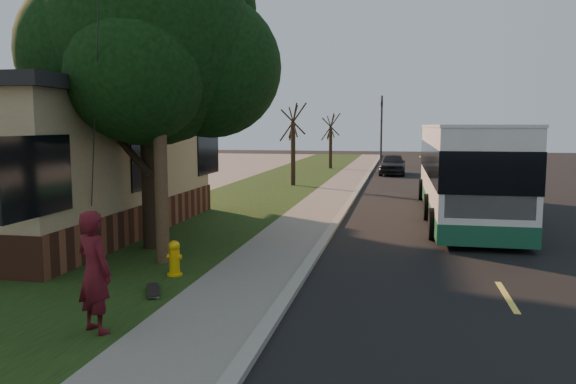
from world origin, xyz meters
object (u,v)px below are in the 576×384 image
(fire_hydrant, at_px, (174,258))
(leafy_tree, at_px, (152,46))
(bare_tree_far, at_px, (331,142))
(distant_car, at_px, (392,164))
(traffic_signal, at_px, (381,126))
(transit_bus, at_px, (464,168))
(dumpster, at_px, (103,197))
(skateboarder, at_px, (94,272))
(utility_pole, at_px, (157,60))
(bare_tree_near, at_px, (293,145))
(skateboard_main, at_px, (153,290))

(fire_hydrant, bearing_deg, leafy_tree, 120.67)
(bare_tree_far, distance_m, distant_car, 5.97)
(fire_hydrant, height_order, bare_tree_far, bare_tree_far)
(traffic_signal, relative_size, transit_bus, 0.46)
(leafy_tree, distance_m, dumpster, 7.64)
(bare_tree_far, relative_size, traffic_signal, 0.73)
(leafy_tree, relative_size, traffic_signal, 1.42)
(skateboarder, xyz_separation_m, distant_car, (4.00, 29.58, -0.31))
(leafy_tree, distance_m, transit_bus, 11.34)
(traffic_signal, height_order, skateboarder, traffic_signal)
(dumpster, bearing_deg, utility_pole, -51.30)
(transit_bus, distance_m, dumpster, 12.74)
(bare_tree_far, relative_size, dumpster, 2.50)
(bare_tree_near, distance_m, distant_car, 9.81)
(leafy_tree, xyz_separation_m, skateboard_main, (1.67, -3.93, -5.04))
(skateboard_main, bearing_deg, transit_bus, 58.22)
(skateboarder, height_order, skateboard_main, skateboarder)
(bare_tree_far, bearing_deg, transit_bus, -70.69)
(transit_bus, bearing_deg, bare_tree_far, 109.31)
(leafy_tree, relative_size, dumpster, 4.83)
(leafy_tree, distance_m, skateboarder, 7.43)
(skateboarder, xyz_separation_m, skateboard_main, (-0.00, 1.99, -0.87))
(leafy_tree, bearing_deg, skateboarder, -74.25)
(skateboard_main, relative_size, distant_car, 0.22)
(leafy_tree, bearing_deg, skateboard_main, -66.96)
(fire_hydrant, xyz_separation_m, traffic_signal, (3.10, 34.00, 2.73))
(bare_tree_near, height_order, transit_bus, bare_tree_near)
(utility_pole, distance_m, dumpster, 8.93)
(utility_pole, height_order, traffic_signal, utility_pole)
(leafy_tree, distance_m, bare_tree_far, 27.56)
(transit_bus, xyz_separation_m, skateboard_main, (-6.68, -10.78, -1.58))
(utility_pole, bearing_deg, fire_hydrant, -54.62)
(fire_hydrant, distance_m, utility_pole, 4.37)
(fire_hydrant, height_order, dumpster, dumpster)
(skateboarder, height_order, dumpster, skateboarder)
(utility_pole, xyz_separation_m, transit_bus, (7.49, 8.51, -2.92))
(fire_hydrant, relative_size, distant_car, 0.18)
(utility_pole, relative_size, leafy_tree, 1.16)
(leafy_tree, xyz_separation_m, bare_tree_near, (0.67, 15.35, -3.02))
(transit_bus, xyz_separation_m, distant_car, (-2.68, 16.80, -1.02))
(dumpster, bearing_deg, distant_car, 62.77)
(transit_bus, xyz_separation_m, dumpster, (-12.49, -2.26, -1.04))
(fire_hydrant, height_order, traffic_signal, traffic_signal)
(bare_tree_near, relative_size, traffic_signal, 0.78)
(transit_bus, bearing_deg, skateboard_main, -121.78)
(fire_hydrant, distance_m, traffic_signal, 34.25)
(skateboard_main, bearing_deg, leafy_tree, 113.04)
(skateboarder, bearing_deg, distant_car, -71.76)
(bare_tree_near, relative_size, dumpster, 2.67)
(traffic_signal, bearing_deg, distant_car, -82.59)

